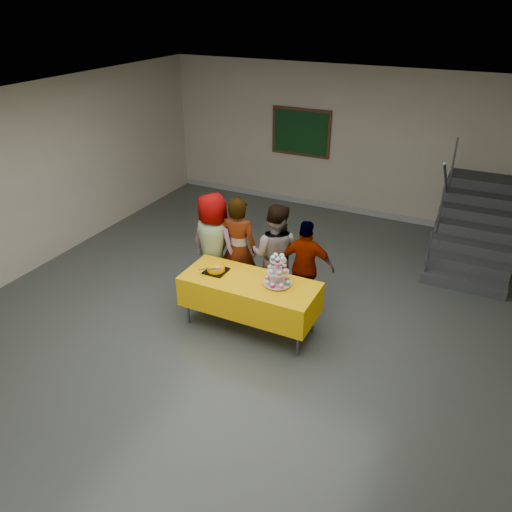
{
  "coord_description": "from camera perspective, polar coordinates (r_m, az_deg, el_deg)",
  "views": [
    {
      "loc": [
        2.71,
        -4.89,
        4.24
      ],
      "look_at": [
        0.09,
        0.49,
        1.05
      ],
      "focal_mm": 35.0,
      "sensor_mm": 36.0,
      "label": 1
    }
  ],
  "objects": [
    {
      "name": "room_shell",
      "position": [
        5.99,
        -2.81,
        7.4
      ],
      "size": [
        10.0,
        10.04,
        3.02
      ],
      "color": "#4C514C",
      "rests_on": "ground"
    },
    {
      "name": "noticeboard",
      "position": [
        10.86,
        5.15,
        13.9
      ],
      "size": [
        1.3,
        0.05,
        1.0
      ],
      "color": "#472B16",
      "rests_on": "ground"
    },
    {
      "name": "bake_table",
      "position": [
        6.87,
        -0.73,
        -4.34
      ],
      "size": [
        1.88,
        0.78,
        0.77
      ],
      "color": "#595960",
      "rests_on": "ground"
    },
    {
      "name": "staircase",
      "position": [
        9.76,
        23.8,
        2.97
      ],
      "size": [
        1.3,
        2.4,
        2.04
      ],
      "color": "#424447",
      "rests_on": "ground"
    },
    {
      "name": "schoolchild_d",
      "position": [
        7.24,
        5.7,
        -1.24
      ],
      "size": [
        0.88,
        0.49,
        1.43
      ],
      "primitive_type": "imported",
      "rotation": [
        0.0,
        0.0,
        3.31
      ],
      "color": "slate",
      "rests_on": "ground"
    },
    {
      "name": "schoolchild_a",
      "position": [
        7.57,
        -4.87,
        1.2
      ],
      "size": [
        0.89,
        0.66,
        1.66
      ],
      "primitive_type": "imported",
      "rotation": [
        0.0,
        0.0,
        2.97
      ],
      "color": "slate",
      "rests_on": "ground"
    },
    {
      "name": "schoolchild_b",
      "position": [
        7.45,
        -2.06,
        0.78
      ],
      "size": [
        0.65,
        0.48,
        1.65
      ],
      "primitive_type": "imported",
      "rotation": [
        0.0,
        0.0,
        3.29
      ],
      "color": "slate",
      "rests_on": "ground"
    },
    {
      "name": "cupcake_stand",
      "position": [
        6.59,
        2.5,
        -1.95
      ],
      "size": [
        0.38,
        0.38,
        0.44
      ],
      "color": "silver",
      "rests_on": "bake_table"
    },
    {
      "name": "bear_cake",
      "position": [
        6.97,
        -4.6,
        -1.35
      ],
      "size": [
        0.32,
        0.36,
        0.12
      ],
      "color": "black",
      "rests_on": "bake_table"
    },
    {
      "name": "schoolchild_c",
      "position": [
        7.37,
        2.18,
        0.18
      ],
      "size": [
        0.85,
        0.71,
        1.59
      ],
      "primitive_type": "imported",
      "rotation": [
        0.0,
        0.0,
        3.29
      ],
      "color": "slate",
      "rests_on": "ground"
    }
  ]
}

